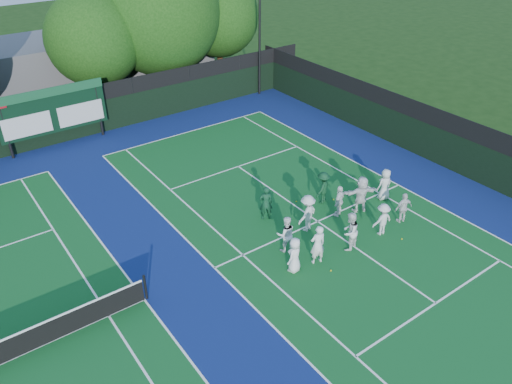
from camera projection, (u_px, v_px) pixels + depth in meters
ground at (333, 232)px, 21.85m from camera, size 120.00×120.00×0.00m
court_apron at (203, 273)px, 19.54m from camera, size 34.00×32.00×0.01m
near_court at (318, 221)px, 22.54m from camera, size 11.05×23.85×0.01m
back_fence at (71, 118)px, 29.18m from camera, size 34.00×0.08×3.00m
divider_fence_right at (447, 143)px, 26.33m from camera, size 0.08×32.00×3.00m
scoreboard at (52, 111)px, 27.95m from camera, size 6.00×0.21×3.55m
clubhouse at (87, 62)px, 36.36m from camera, size 18.00×6.00×4.00m
light_pole_right at (260, 3)px, 33.13m from camera, size 1.20×0.30×10.12m
tree_c at (96, 41)px, 31.69m from camera, size 6.03×6.03×7.73m
tree_d at (160, 15)px, 33.48m from camera, size 8.31×8.31×9.90m
tree_e at (220, 18)px, 36.22m from camera, size 5.83×5.83×7.86m
tennis_ball_0 at (331, 271)px, 19.62m from camera, size 0.07×0.07×0.07m
tennis_ball_1 at (359, 197)px, 24.23m from camera, size 0.07×0.07×0.07m
tennis_ball_2 at (402, 239)px, 21.38m from camera, size 0.07×0.07×0.07m
tennis_ball_3 at (294, 252)px, 20.64m from camera, size 0.07×0.07×0.07m
tennis_ball_4 at (296, 202)px, 23.91m from camera, size 0.07×0.07×0.07m
tennis_ball_5 at (333, 199)px, 24.07m from camera, size 0.07×0.07×0.07m
player_front_0 at (295, 255)px, 19.29m from camera, size 0.88×0.74×1.53m
player_front_1 at (318, 245)px, 19.66m from camera, size 0.72×0.55×1.76m
player_front_2 at (350, 231)px, 20.44m from camera, size 1.01×0.89×1.73m
player_front_3 at (382, 219)px, 21.38m from camera, size 1.02×0.65×1.51m
player_front_4 at (403, 208)px, 22.17m from camera, size 0.92×0.52×1.48m
player_back_0 at (286, 234)px, 20.36m from camera, size 0.97×0.88×1.64m
player_back_1 at (307, 213)px, 21.56m from camera, size 1.25×0.91×1.74m
player_back_2 at (339, 201)px, 22.59m from camera, size 0.98×0.71×1.55m
player_back_3 at (361, 194)px, 22.83m from camera, size 1.75×1.11×1.80m
player_back_4 at (385, 184)px, 23.79m from camera, size 0.83×0.59×1.59m
coach_left at (266, 203)px, 22.31m from camera, size 0.72×0.62×1.68m
coach_right at (323, 188)px, 23.49m from camera, size 1.19×0.94×1.62m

